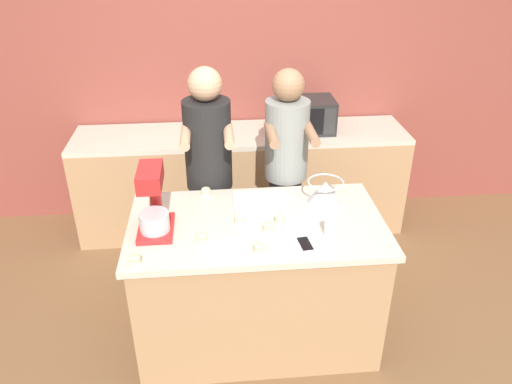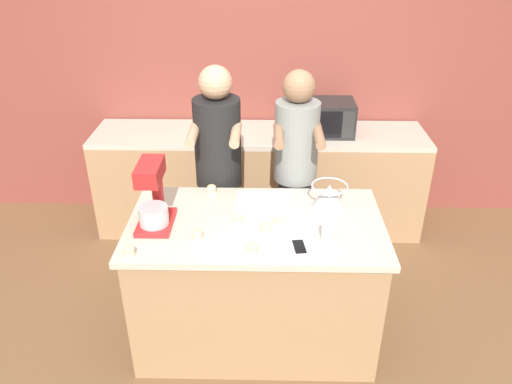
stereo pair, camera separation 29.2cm
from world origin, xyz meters
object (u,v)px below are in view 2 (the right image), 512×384
(cupcake_1, at_px, (238,217))
(cupcake_0, at_px, (212,189))
(small_plate, at_px, (225,245))
(drinking_glass, at_px, (327,232))
(mixing_bowl, at_px, (329,195))
(stand_mixer, at_px, (153,198))
(person_right, at_px, (295,178))
(cell_phone, at_px, (299,247))
(cupcake_4, at_px, (266,228))
(person_left, at_px, (219,176))
(cupcake_6, at_px, (252,248))
(baking_tray, at_px, (263,202))
(microwave_oven, at_px, (325,118))
(cupcake_2, at_px, (279,220))
(cupcake_5, at_px, (198,234))
(cupcake_3, at_px, (129,251))

(cupcake_1, bearing_deg, cupcake_0, 118.89)
(small_plate, bearing_deg, cupcake_0, 102.44)
(drinking_glass, bearing_deg, mixing_bowl, 82.68)
(stand_mixer, xyz_separation_m, cupcake_1, (0.48, 0.04, -0.15))
(person_right, height_order, stand_mixer, person_right)
(mixing_bowl, relative_size, cell_phone, 1.51)
(cupcake_0, bearing_deg, stand_mixer, -126.01)
(drinking_glass, xyz_separation_m, small_plate, (-0.57, -0.09, -0.04))
(cell_phone, height_order, cupcake_4, cupcake_4)
(person_left, bearing_deg, mixing_bowl, -30.25)
(cupcake_1, relative_size, cupcake_6, 1.00)
(stand_mixer, xyz_separation_m, baking_tray, (0.63, 0.25, -0.16))
(microwave_oven, bearing_deg, cupcake_2, -105.96)
(drinking_glass, distance_m, small_plate, 0.58)
(person_right, distance_m, cupcake_6, 0.96)
(drinking_glass, distance_m, cupcake_5, 0.73)
(person_right, bearing_deg, cupcake_0, -155.87)
(cupcake_2, relative_size, cupcake_4, 1.00)
(small_plate, bearing_deg, mixing_bowl, 35.74)
(baking_tray, relative_size, cupcake_5, 5.56)
(cupcake_0, relative_size, cupcake_1, 1.00)
(person_right, distance_m, stand_mixer, 1.09)
(cupcake_0, relative_size, cupcake_4, 1.00)
(cupcake_2, bearing_deg, cupcake_6, -117.59)
(mixing_bowl, xyz_separation_m, cupcake_3, (-1.12, -0.54, -0.05))
(cupcake_0, bearing_deg, microwave_oven, 51.10)
(cupcake_2, relative_size, cupcake_5, 1.00)
(person_left, xyz_separation_m, cupcake_0, (-0.03, -0.25, 0.03))
(person_right, bearing_deg, baking_tray, -119.18)
(baking_tray, bearing_deg, person_left, 128.56)
(person_right, bearing_deg, person_left, 179.93)
(mixing_bowl, xyz_separation_m, cupcake_5, (-0.77, -0.37, -0.05))
(cupcake_6, bearing_deg, drinking_glass, 18.12)
(small_plate, distance_m, cupcake_0, 0.63)
(person_right, distance_m, cupcake_5, 0.99)
(microwave_oven, xyz_separation_m, cupcake_0, (-0.84, -1.04, -0.12))
(cupcake_0, height_order, cupcake_6, same)
(cell_phone, bearing_deg, cupcake_0, 131.18)
(cupcake_6, bearing_deg, microwave_oven, 71.95)
(cell_phone, distance_m, cupcake_4, 0.25)
(cell_phone, bearing_deg, baking_tray, 112.93)
(microwave_oven, bearing_deg, cell_phone, -100.07)
(cupcake_1, bearing_deg, cupcake_6, -74.12)
(small_plate, xyz_separation_m, cupcake_1, (0.06, 0.26, 0.02))
(cupcake_1, bearing_deg, person_right, 58.86)
(stand_mixer, xyz_separation_m, cupcake_6, (0.57, -0.26, -0.15))
(person_right, relative_size, baking_tray, 4.90)
(mixing_bowl, height_order, baking_tray, mixing_bowl)
(cupcake_6, bearing_deg, cupcake_0, 113.15)
(drinking_glass, bearing_deg, cupcake_4, 169.54)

